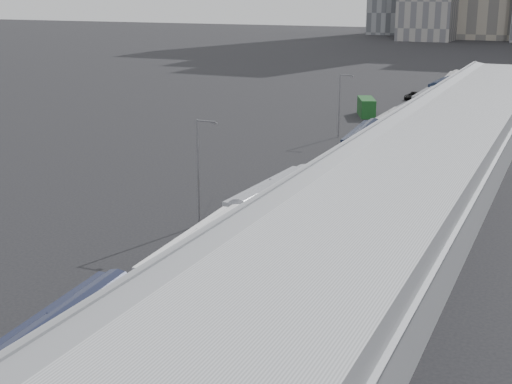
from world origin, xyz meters
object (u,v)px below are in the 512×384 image
Objects in this scene: bus_4 at (332,174)px; bus_5 at (363,146)px; bus_6 at (391,128)px; bus_2 at (201,263)px; bus_8 at (426,103)px; street_lamp_far at (341,101)px; bus_1 at (54,359)px; shipping_container at (366,107)px; bus_7 at (412,114)px; street_lamp_near at (200,166)px; bus_3 at (274,206)px; suv at (413,96)px; bus_10 at (453,83)px; bus_9 at (442,91)px.

bus_5 reaches higher than bus_4.
bus_4 is at bearing -88.73° from bus_6.
bus_2 is 55.91m from bus_6.
street_lamp_far is (-6.72, -27.54, 3.62)m from bus_8.
bus_1 is at bearing -84.28° from street_lamp_far.
bus_4 is at bearing -101.32° from shipping_container.
street_lamp_near is (-6.07, -57.81, 3.96)m from bus_7.
bus_6 is 1.08× the size of bus_8.
street_lamp_near is at bearing -88.63° from street_lamp_far.
bus_3 is 81.02m from suv.
bus_6 is 1.42× the size of street_lamp_near.
bus_2 is 1.08× the size of bus_10.
bus_4 is 70.52m from bus_9.
bus_1 is 30.07m from bus_3.
street_lamp_far is (-6.83, 40.17, 3.46)m from bus_3.
shipping_container is (-8.28, 59.01, -0.22)m from bus_3.
bus_8 is 16.37m from bus_9.
bus_2 reaches higher than bus_10.
shipping_container is (-7.96, -25.07, -0.11)m from bus_9.
street_lamp_far is at bearing -100.45° from bus_10.
bus_1 is 1.13× the size of bus_7.
bus_2 is 2.08× the size of shipping_container.
bus_5 is 2.65× the size of suv.
street_lamp_far is (-7.68, 26.60, 3.65)m from bus_4.
bus_7 is at bearing -71.36° from suv.
suv is at bearing 91.15° from bus_5.
street_lamp_near is (-6.44, 11.74, 3.78)m from bus_2.
bus_1 is 1.58× the size of street_lamp_far.
bus_5 is 32.01m from shipping_container.
street_lamp_near is (-5.90, -31.20, 3.80)m from bus_5.
bus_3 is 40.90m from street_lamp_far.
bus_5 is (-0.11, 58.18, -0.04)m from bus_1.
bus_5 is at bearing -90.97° from bus_6.
street_lamp_far is (-6.93, 12.05, 3.48)m from bus_5.
bus_8 is (-0.22, 39.59, -0.14)m from bus_5.
bus_9 is at bearing 40.87° from suv.
bus_2 is 1.46× the size of street_lamp_near.
bus_1 is 15.25m from bus_2.
bus_7 is 1.00× the size of bus_8.
bus_9 is 26.30m from shipping_container.
bus_9 is at bearing 92.04° from bus_4.
street_lamp_far is at bearing 115.39° from bus_5.
bus_10 is at bearing 79.36° from suv.
bus_3 is 1.11× the size of bus_8.
bus_1 is 1.13× the size of bus_8.
bus_2 is 1.01× the size of bus_5.
street_lamp_far is (-7.48, 54.99, 3.46)m from bus_2.
bus_5 is (-0.55, 42.94, -0.02)m from bus_2.
bus_2 is at bearing 83.19° from bus_1.
bus_8 is at bearing 85.41° from street_lamp_near.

